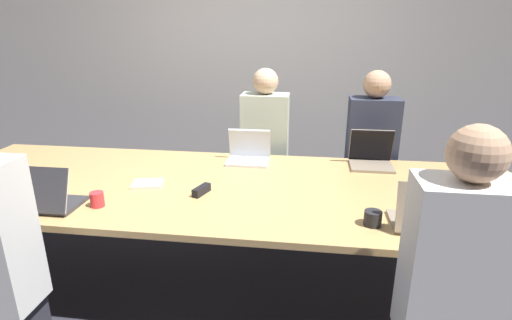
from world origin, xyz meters
TOP-DOWN VIEW (x-y plane):
  - ground_plane at (0.00, 0.00)m, footprint 24.00×24.00m
  - curtain_wall at (0.00, 1.98)m, footprint 12.00×0.06m
  - conference_table at (0.00, 0.00)m, footprint 4.03×1.36m
  - laptop_near_left at (-0.90, -0.49)m, footprint 0.34×0.27m
  - cup_near_left at (-0.63, -0.42)m, footprint 0.08×0.08m
  - laptop_far_center at (0.12, 0.51)m, footprint 0.32×0.24m
  - person_far_center at (0.19, 0.94)m, footprint 0.40×0.24m
  - laptop_far_right at (1.04, 0.53)m, footprint 0.31×0.27m
  - person_far_right at (1.09, 0.88)m, footprint 0.40×0.24m
  - laptop_near_right at (1.20, -0.45)m, footprint 0.36×0.27m
  - person_near_right at (1.18, -0.91)m, footprint 0.40×0.24m
  - cup_near_right at (0.93, -0.44)m, footprint 0.09×0.09m
  - stapler at (-0.08, -0.16)m, footprint 0.09×0.16m
  - notebook at (-0.47, -0.07)m, footprint 0.22×0.19m

SIDE VIEW (x-z plane):
  - ground_plane at x=0.00m, z-range 0.00..0.00m
  - person_far_center at x=0.19m, z-range -0.02..1.38m
  - person_near_right at x=1.18m, z-range -0.02..1.38m
  - person_far_right at x=1.09m, z-range -0.02..1.38m
  - conference_table at x=0.00m, z-range 0.32..1.05m
  - notebook at x=-0.47m, z-range 0.73..0.75m
  - stapler at x=-0.08m, z-range 0.73..0.78m
  - cup_near_right at x=0.93m, z-range 0.73..0.81m
  - cup_near_left at x=-0.63m, z-range 0.73..0.82m
  - laptop_far_center at x=0.12m, z-range 0.68..0.93m
  - laptop_near_left at x=-0.90m, z-range 0.68..0.94m
  - laptop_far_right at x=1.04m, z-range 0.67..0.94m
  - laptop_near_right at x=1.20m, z-range 0.67..0.95m
  - curtain_wall at x=0.00m, z-range 0.00..2.80m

